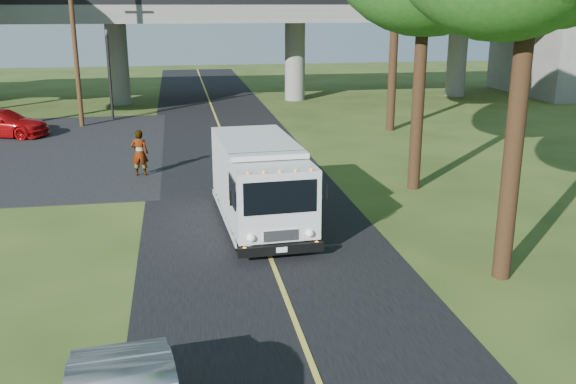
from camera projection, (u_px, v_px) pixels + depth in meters
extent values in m
plane|color=#304318|center=(291.00, 312.00, 14.17)|extent=(120.00, 120.00, 0.00)
cube|color=black|center=(243.00, 188.00, 23.61)|extent=(7.00, 90.00, 0.02)
cube|color=gold|center=(243.00, 188.00, 23.61)|extent=(0.12, 90.00, 0.01)
cube|color=slate|center=(207.00, 12.00, 42.71)|extent=(50.00, 9.00, 1.20)
cube|color=slate|center=(546.00, 53.00, 47.68)|extent=(4.00, 10.00, 6.00)
cylinder|color=slate|center=(118.00, 64.00, 42.65)|extent=(1.40, 1.40, 5.40)
cylinder|color=slate|center=(295.00, 61.00, 44.63)|extent=(1.40, 1.40, 5.40)
cylinder|color=slate|center=(457.00, 59.00, 46.61)|extent=(1.40, 1.40, 5.40)
cylinder|color=black|center=(110.00, 75.00, 37.01)|extent=(0.14, 0.14, 5.20)
imported|color=black|center=(107.00, 39.00, 36.45)|extent=(0.18, 0.22, 1.10)
cylinder|color=#472D19|center=(75.00, 43.00, 34.34)|extent=(0.26, 0.26, 9.00)
cylinder|color=#382314|center=(514.00, 139.00, 15.03)|extent=(0.44, 0.44, 7.00)
cylinder|color=#382314|center=(419.00, 83.00, 22.61)|extent=(0.44, 0.44, 7.70)
cylinder|color=#382314|center=(393.00, 68.00, 33.61)|extent=(0.44, 0.44, 6.65)
cube|color=silver|center=(255.00, 170.00, 20.03)|extent=(2.43, 4.18, 2.08)
cube|color=silver|center=(274.00, 199.00, 17.38)|extent=(2.30, 1.78, 1.89)
cube|color=black|center=(280.00, 197.00, 16.54)|extent=(1.94, 0.18, 0.88)
cube|color=black|center=(281.00, 249.00, 16.85)|extent=(2.32, 0.29, 0.26)
cube|color=silver|center=(258.00, 213.00, 20.05)|extent=(2.50, 5.47, 0.17)
cylinder|color=black|center=(239.00, 236.00, 17.64)|extent=(0.30, 0.84, 0.83)
cylinder|color=black|center=(305.00, 231.00, 18.05)|extent=(0.30, 0.84, 0.83)
cylinder|color=black|center=(221.00, 196.00, 21.27)|extent=(0.30, 0.84, 0.83)
cylinder|color=black|center=(277.00, 193.00, 21.68)|extent=(0.30, 0.84, 0.83)
imported|color=#A70A0C|center=(2.00, 123.00, 32.76)|extent=(5.14, 3.33, 1.38)
imported|color=gray|center=(140.00, 153.00, 25.15)|extent=(0.72, 0.51, 1.84)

